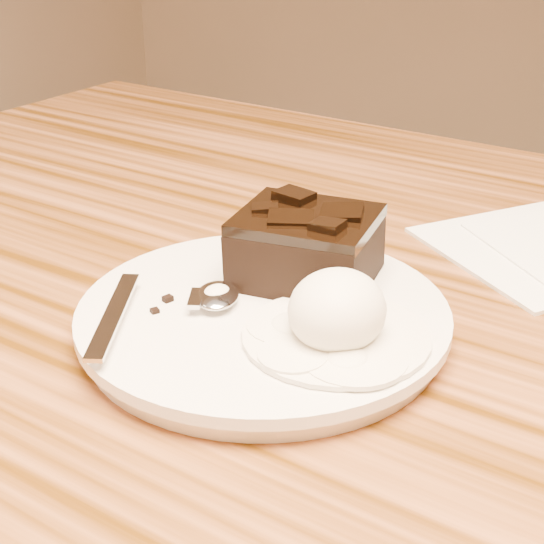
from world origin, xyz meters
The scene contains 7 objects.
plate centered at (-0.03, -0.07, 0.76)m, with size 0.23×0.23×0.02m, color silver.
brownie centered at (-0.03, -0.02, 0.79)m, with size 0.09×0.08×0.04m, color black.
ice_cream_scoop centered at (0.03, -0.08, 0.79)m, with size 0.06×0.06×0.05m, color white.
melt_puddle centered at (0.03, -0.08, 0.77)m, with size 0.11×0.11×0.00m, color white.
spoon centered at (-0.06, -0.08, 0.77)m, with size 0.03×0.16×0.01m, color silver, non-canonical shape.
crumb_a centered at (-0.08, -0.10, 0.77)m, with size 0.01×0.01×0.00m, color black.
crumb_b centered at (-0.08, -0.11, 0.77)m, with size 0.01×0.01×0.00m, color black.
Camera 1 is at (0.22, -0.44, 1.01)m, focal length 54.00 mm.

